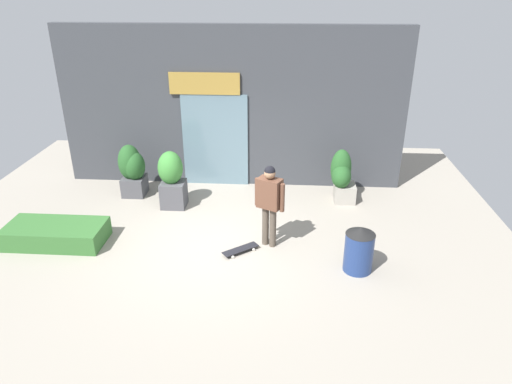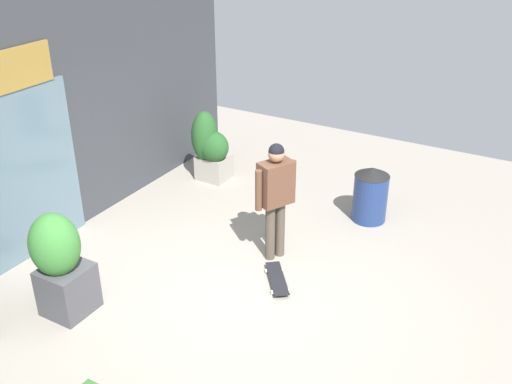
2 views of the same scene
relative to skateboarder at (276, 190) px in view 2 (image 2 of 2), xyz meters
The scene contains 7 objects.
ground_plane 1.45m from the skateboarder, behind, with size 12.00×12.00×0.00m, color gray.
building_facade 3.33m from the skateboarder, 109.21° to the left, with size 8.23×0.31×3.82m.
skateboarder is the anchor object (origin of this frame).
skateboard 1.13m from the skateboarder, 148.99° to the right, with size 0.69×0.59×0.08m.
planter_box_right 2.77m from the skateboarder, 144.71° to the left, with size 0.58×0.61×1.30m.
planter_box_mid 2.64m from the skateboarder, 52.97° to the left, with size 0.59×0.66×1.23m.
trash_bin 1.86m from the skateboarder, 25.05° to the right, with size 0.52×0.52×0.86m.
Camera 2 is at (-4.94, -3.07, 4.40)m, focal length 41.31 mm.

